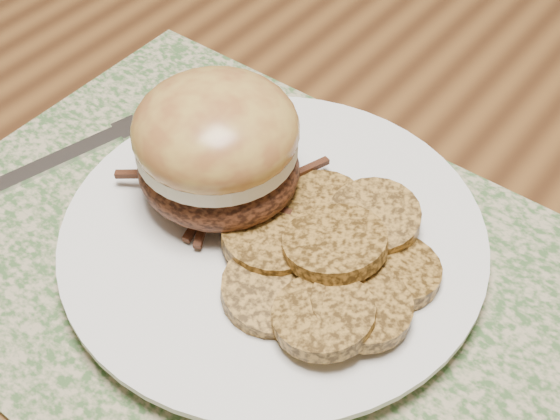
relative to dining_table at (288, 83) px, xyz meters
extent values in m
plane|color=#543B1C|center=(0.00, 0.00, -0.67)|extent=(3.50, 3.50, 0.00)
cube|color=brown|center=(0.00, 0.00, 0.06)|extent=(1.50, 0.90, 0.04)
cube|color=#3F6333|center=(0.16, -0.26, 0.08)|extent=(0.45, 0.33, 0.00)
cylinder|color=white|center=(0.16, -0.23, 0.09)|extent=(0.26, 0.26, 0.02)
ellipsoid|color=black|center=(0.11, -0.23, 0.12)|extent=(0.14, 0.13, 0.04)
cylinder|color=beige|center=(0.11, -0.23, 0.14)|extent=(0.13, 0.13, 0.01)
ellipsoid|color=#B3873A|center=(0.11, -0.23, 0.15)|extent=(0.13, 0.13, 0.06)
cylinder|color=olive|center=(0.18, -0.20, 0.10)|extent=(0.09, 0.09, 0.01)
cylinder|color=olive|center=(0.21, -0.19, 0.11)|extent=(0.08, 0.08, 0.02)
cylinder|color=olive|center=(0.24, -0.22, 0.10)|extent=(0.06, 0.06, 0.02)
cylinder|color=olive|center=(0.17, -0.24, 0.11)|extent=(0.09, 0.09, 0.02)
cylinder|color=olive|center=(0.21, -0.23, 0.12)|extent=(0.09, 0.09, 0.02)
cylinder|color=olive|center=(0.24, -0.26, 0.11)|extent=(0.08, 0.08, 0.02)
cylinder|color=olive|center=(0.20, -0.27, 0.10)|extent=(0.07, 0.07, 0.02)
cylinder|color=olive|center=(0.23, -0.28, 0.11)|extent=(0.08, 0.08, 0.02)
cube|color=silver|center=(-0.02, -0.28, 0.09)|extent=(0.05, 0.12, 0.00)
cube|color=silver|center=(0.00, -0.21, 0.09)|extent=(0.03, 0.02, 0.00)
camera|label=1|loc=(0.37, -0.50, 0.48)|focal=50.00mm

